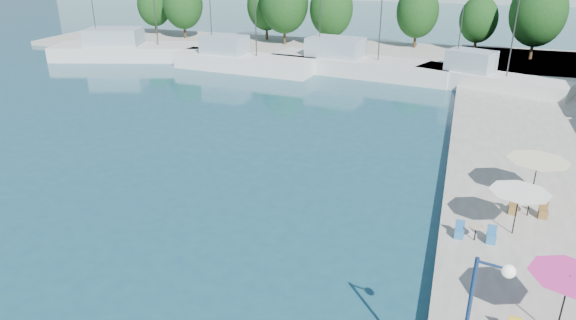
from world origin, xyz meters
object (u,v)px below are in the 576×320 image
(umbrella_white, at_px, (519,197))
(street_lamp, at_px, (482,308))
(trawler_02, at_px, (241,61))
(umbrella_pink, at_px, (569,282))
(umbrella_cream, at_px, (538,165))
(trawler_03, at_px, (356,64))
(trawler_04, at_px, (486,81))
(trawler_01, at_px, (137,50))

(umbrella_white, distance_m, street_lamp, 11.29)
(trawler_02, relative_size, umbrella_white, 6.08)
(umbrella_pink, bearing_deg, umbrella_white, 97.90)
(umbrella_pink, bearing_deg, umbrella_cream, 88.79)
(umbrella_pink, height_order, umbrella_white, umbrella_pink)
(umbrella_white, distance_m, umbrella_cream, 4.56)
(trawler_03, relative_size, umbrella_cream, 6.42)
(trawler_03, xyz_separation_m, trawler_04, (13.67, -3.39, 0.00))
(trawler_03, bearing_deg, trawler_01, -170.04)
(trawler_01, distance_m, trawler_04, 41.64)
(trawler_02, height_order, trawler_04, same)
(trawler_02, distance_m, street_lamp, 48.64)
(trawler_02, distance_m, trawler_03, 13.14)
(street_lamp, bearing_deg, trawler_02, 132.69)
(trawler_01, relative_size, umbrella_white, 8.18)
(umbrella_white, bearing_deg, trawler_03, 113.50)
(umbrella_white, bearing_deg, trawler_01, 142.65)
(trawler_01, xyz_separation_m, umbrella_white, (42.18, -32.19, 1.48))
(trawler_03, relative_size, trawler_04, 1.39)
(trawler_04, bearing_deg, trawler_02, -160.13)
(umbrella_white, xyz_separation_m, street_lamp, (-1.98, -11.01, 1.54))
(trawler_02, height_order, umbrella_pink, trawler_02)
(trawler_01, relative_size, umbrella_cream, 7.02)
(trawler_04, bearing_deg, street_lamp, -69.93)
(trawler_03, bearing_deg, umbrella_pink, -60.52)
(trawler_01, relative_size, trawler_02, 1.34)
(trawler_03, distance_m, umbrella_pink, 42.77)
(trawler_01, bearing_deg, umbrella_cream, -50.00)
(trawler_03, bearing_deg, trawler_04, -5.39)
(street_lamp, bearing_deg, umbrella_cream, 89.65)
(trawler_01, height_order, trawler_04, same)
(trawler_01, height_order, umbrella_cream, trawler_01)
(trawler_01, distance_m, trawler_03, 27.90)
(trawler_01, distance_m, street_lamp, 59.09)
(umbrella_pink, bearing_deg, street_lamp, -126.61)
(trawler_02, xyz_separation_m, trawler_04, (26.59, -0.98, 0.00))
(umbrella_cream, bearing_deg, trawler_02, 137.47)
(umbrella_cream, bearing_deg, umbrella_white, -105.50)
(trawler_03, height_order, umbrella_pink, trawler_03)
(trawler_02, height_order, trawler_03, same)
(trawler_04, height_order, umbrella_pink, trawler_04)
(trawler_02, xyz_separation_m, umbrella_white, (27.21, -30.47, 1.48))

